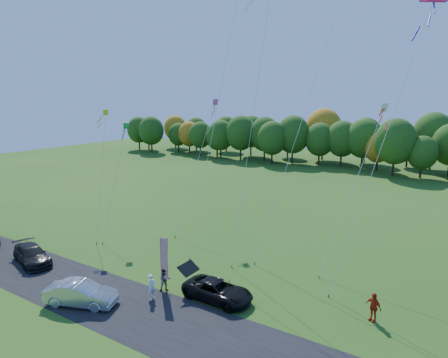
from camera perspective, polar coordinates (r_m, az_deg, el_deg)
The scene contains 18 objects.
ground at distance 30.12m, azimuth -6.38°, elevation -15.17°, with size 160.00×160.00×0.00m, color #204D14.
asphalt_strip at distance 27.51m, azimuth -11.89°, elevation -18.13°, with size 90.00×6.00×0.01m, color black.
tree_line at distance 78.82m, azimuth 19.56°, elevation 1.13°, with size 116.00×12.00×10.00m, color #1E4711, non-canonical shape.
black_suv at distance 28.06m, azimuth -0.90°, elevation -15.65°, with size 2.28×4.95×1.38m, color black.
silver_sedan at distance 29.06m, azimuth -19.77°, elevation -15.15°, with size 1.67×4.79×1.58m, color #B9B8BE.
dark_truck_a at distance 37.16m, azimuth -25.76°, elevation -9.73°, with size 2.05×5.05×1.47m, color black.
person_tailgate_a at distance 28.49m, azimuth -10.30°, elevation -14.94°, with size 0.65×0.43×1.78m, color white.
person_tailgate_b at distance 29.44m, azimuth -8.45°, elevation -14.07°, with size 0.81×0.63×1.68m, color gray.
person_east at distance 27.30m, azimuth 20.55°, elevation -16.73°, with size 1.08×0.45×1.84m, color red.
feather_flag at distance 28.73m, azimuth -8.64°, elevation -11.11°, with size 0.52×0.23×4.10m.
kite_delta_blue at distance 37.09m, azimuth -0.41°, elevation 13.36°, with size 3.34×12.68×29.05m.
kite_parafoil_orange at distance 34.83m, azimuth 13.60°, elevation 15.47°, with size 7.55×11.57×32.49m.
kite_delta_red at distance 34.01m, azimuth 4.60°, elevation 12.62°, with size 2.96×8.68×25.54m.
kite_parafoil_rainbow at distance 28.76m, azimuth 21.45°, elevation 3.92°, with size 5.83×6.21×20.38m.
kite_diamond_yellow at distance 40.58m, azimuth -17.13°, elevation 0.63°, with size 3.44×5.06×12.62m.
kite_diamond_green at distance 40.52m, azimuth -15.33°, elevation -0.28°, with size 2.50×6.07×11.29m.
kite_diamond_white at distance 32.85m, azimuth 17.94°, elevation -1.32°, with size 3.09×7.38×13.43m.
kite_diamond_pink at distance 41.24m, azimuth -3.29°, elevation 4.52°, with size 1.09×7.77×13.65m.
Camera 1 is at (17.09, -20.74, 13.60)m, focal length 32.00 mm.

